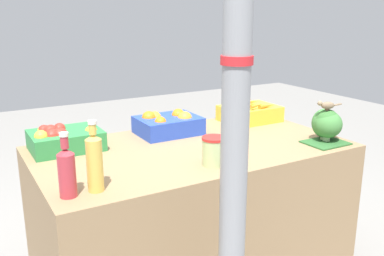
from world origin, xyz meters
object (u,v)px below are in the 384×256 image
apple_crate (63,138)px  sparrow_bird (327,105)px  pickle_jar (214,151)px  broccoli_pile (327,125)px  orange_crate (168,124)px  juice_bottle_golden (95,161)px  carrot_crate (250,113)px  juice_bottle_ruby (67,171)px  support_pole (236,95)px

apple_crate → sparrow_bird: bearing=-25.2°
pickle_jar → sparrow_bird: size_ratio=1.07×
broccoli_pile → pickle_jar: broccoli_pile is taller
sparrow_bird → orange_crate: bearing=-15.7°
juice_bottle_golden → carrot_crate: bearing=26.0°
juice_bottle_ruby → sparrow_bird: size_ratio=2.04×
apple_crate → carrot_crate: apple_crate is taller
apple_crate → orange_crate: bearing=0.0°
juice_bottle_golden → apple_crate: bearing=88.5°
sparrow_bird → carrot_crate: bearing=-58.1°
broccoli_pile → sparrow_bird: size_ratio=1.94×
juice_bottle_golden → sparrow_bird: size_ratio=2.29×
orange_crate → pickle_jar: same height
support_pole → apple_crate: (-0.36, 1.00, -0.36)m
support_pole → sparrow_bird: support_pole is taller
broccoli_pile → support_pole: bearing=-155.2°
support_pole → broccoli_pile: bearing=24.8°
support_pole → broccoli_pile: (0.92, 0.43, -0.32)m
support_pole → juice_bottle_ruby: support_pole is taller
apple_crate → juice_bottle_golden: juice_bottle_golden is taller
support_pole → apple_crate: size_ratio=6.85×
sparrow_bird → juice_bottle_golden: bearing=26.6°
support_pole → carrot_crate: support_pole is taller
broccoli_pile → juice_bottle_ruby: bearing=-179.1°
carrot_crate → support_pole: bearing=-129.9°
carrot_crate → broccoli_pile: (0.09, -0.57, 0.04)m
orange_crate → sparrow_bird: 0.89m
broccoli_pile → juice_bottle_ruby: 1.41m
broccoli_pile → sparrow_bird: (-0.04, -0.02, 0.12)m
pickle_jar → orange_crate: bearing=84.9°
carrot_crate → broccoli_pile: bearing=-81.0°
pickle_jar → carrot_crate: bearing=41.8°
orange_crate → sparrow_bird: size_ratio=2.78×
apple_crate → juice_bottle_golden: size_ratio=1.21×
apple_crate → juice_bottle_golden: bearing=-91.5°
support_pole → orange_crate: (0.24, 1.00, -0.36)m
orange_crate → sparrow_bird: sparrow_bird is taller
support_pole → juice_bottle_golden: (-0.38, 0.41, -0.29)m
broccoli_pile → pickle_jar: (-0.74, -0.01, -0.03)m
support_pole → pickle_jar: size_ratio=17.76×
apple_crate → carrot_crate: size_ratio=1.00×
orange_crate → juice_bottle_golden: bearing=-136.4°
juice_bottle_ruby → sparrow_bird: (1.38, 0.00, 0.10)m
support_pole → juice_bottle_golden: bearing=133.0°
support_pole → broccoli_pile: size_ratio=9.80×
juice_bottle_ruby → pickle_jar: (0.68, 0.01, -0.04)m
support_pole → apple_crate: bearing=110.1°
orange_crate → juice_bottle_ruby: bearing=-141.0°
apple_crate → carrot_crate: (1.20, 0.00, -0.01)m
juice_bottle_golden → pickle_jar: (0.57, 0.01, -0.06)m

